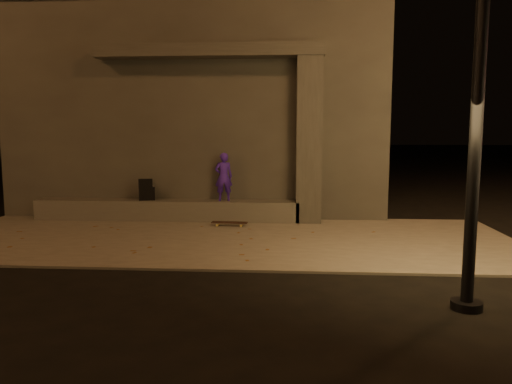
# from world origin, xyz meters

# --- Properties ---
(ground) EXTENTS (120.00, 120.00, 0.00)m
(ground) POSITION_xyz_m (0.00, 0.00, 0.00)
(ground) COLOR black
(ground) RESTS_ON ground
(sidewalk) EXTENTS (11.00, 4.40, 0.04)m
(sidewalk) POSITION_xyz_m (0.00, 2.00, 0.02)
(sidewalk) COLOR #615B55
(sidewalk) RESTS_ON ground
(building) EXTENTS (9.00, 5.10, 5.22)m
(building) POSITION_xyz_m (-1.00, 6.49, 2.61)
(building) COLOR #3B3936
(building) RESTS_ON ground
(ledge) EXTENTS (6.00, 0.55, 0.45)m
(ledge) POSITION_xyz_m (-1.50, 3.75, 0.27)
(ledge) COLOR #57534E
(ledge) RESTS_ON sidewalk
(column) EXTENTS (0.55, 0.55, 3.60)m
(column) POSITION_xyz_m (1.70, 3.75, 1.84)
(column) COLOR #3B3936
(column) RESTS_ON sidewalk
(canopy) EXTENTS (5.00, 0.70, 0.28)m
(canopy) POSITION_xyz_m (-0.50, 3.80, 3.78)
(canopy) COLOR #3B3936
(canopy) RESTS_ON column
(skateboarder) EXTENTS (0.44, 0.33, 1.08)m
(skateboarder) POSITION_xyz_m (-0.19, 3.75, 1.03)
(skateboarder) COLOR #3E1CB8
(skateboarder) RESTS_ON ledge
(backpack) EXTENTS (0.40, 0.31, 0.49)m
(backpack) POSITION_xyz_m (-1.95, 3.75, 0.66)
(backpack) COLOR black
(backpack) RESTS_ON ledge
(skateboard) EXTENTS (0.78, 0.24, 0.09)m
(skateboard) POSITION_xyz_m (0.01, 3.10, 0.11)
(skateboard) COLOR black
(skateboard) RESTS_ON sidewalk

